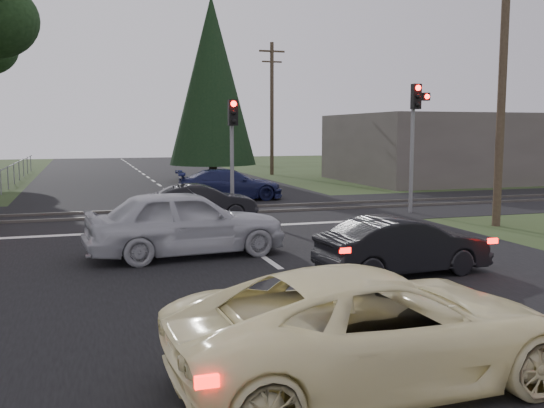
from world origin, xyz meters
name	(u,v)px	position (x,y,z in m)	size (l,w,h in m)	color
ground	(318,295)	(0.00, 0.00, 0.00)	(120.00, 120.00, 0.00)	#2C3A1A
road	(209,220)	(0.00, 10.00, 0.01)	(14.00, 100.00, 0.01)	black
rail_corridor	(199,212)	(0.00, 12.00, 0.01)	(120.00, 8.00, 0.01)	black
stop_line	(221,228)	(0.00, 8.20, 0.01)	(13.00, 0.35, 0.00)	silver
rail_near	(203,214)	(0.00, 11.20, 0.05)	(120.00, 0.12, 0.10)	#59544C
rail_far	(195,209)	(0.00, 12.80, 0.05)	(120.00, 0.12, 0.10)	#59544C
traffic_signal_right	(416,123)	(7.55, 9.47, 3.31)	(0.68, 0.48, 4.70)	slate
traffic_signal_center	(233,137)	(1.00, 10.68, 2.81)	(0.32, 0.48, 4.10)	slate
utility_pole_near	(503,76)	(8.50, 6.00, 4.73)	(1.80, 0.26, 9.00)	#4C3D2D
utility_pole_mid	(272,106)	(8.50, 30.00, 4.73)	(1.80, 0.26, 9.00)	#4C3D2D
utility_pole_far	(203,115)	(8.50, 55.00, 4.73)	(1.80, 0.26, 9.00)	#4C3D2D
conifer_tree	(212,81)	(3.50, 26.00, 5.99)	(5.20, 5.20, 11.00)	#473D33
fence_left	(5,192)	(-7.80, 22.50, 0.00)	(0.10, 36.00, 1.20)	slate
building_right	(459,148)	(18.00, 22.00, 2.00)	(14.00, 10.00, 4.00)	#59514C
cream_coupe	(376,327)	(-0.80, -3.85, 0.70)	(2.31, 5.01, 1.39)	#FFF3B6
dark_hatchback	(403,246)	(2.30, 1.00, 0.61)	(1.29, 3.69, 1.21)	black
silver_car	(186,223)	(-1.74, 4.30, 0.82)	(1.93, 4.79, 1.63)	#AFB1B8
blue_sedan	(230,185)	(2.08, 15.70, 0.67)	(1.88, 4.63, 1.34)	#171C47
dark_car_far	(202,202)	(-0.24, 10.05, 0.61)	(1.28, 3.68, 1.21)	black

